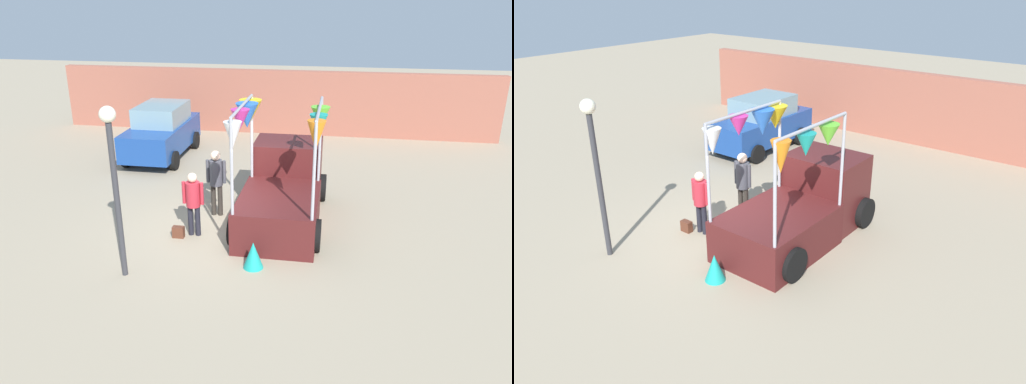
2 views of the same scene
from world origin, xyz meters
The scene contains 9 objects.
ground_plane centered at (0.00, 0.00, 0.00)m, with size 60.00×60.00×0.00m, color gray.
vendor_truck centered at (1.43, 1.05, 0.90)m, with size 2.44×4.06×3.19m.
parked_car centered at (-3.42, 5.47, 0.94)m, with size 1.88×4.00×1.88m.
person_customer centered at (-0.56, -0.37, 0.97)m, with size 0.53×0.34×1.61m.
person_vendor centered at (-0.30, 0.88, 1.09)m, with size 0.53×0.34×1.78m.
handbag centered at (-0.91, -0.57, 0.14)m, with size 0.28×0.16×0.28m, color #592D1E.
street_lamp centered at (-1.49, -2.41, 2.37)m, with size 0.32×0.32×3.59m.
brick_boundary_wall centered at (0.00, 9.45, 1.30)m, with size 18.00×0.36×2.60m, color #9E5947.
folded_kite_bundle_teal centered at (1.13, -1.67, 0.30)m, with size 0.44×0.44×0.60m, color teal.
Camera 2 is at (7.45, -7.86, 5.95)m, focal length 35.00 mm.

